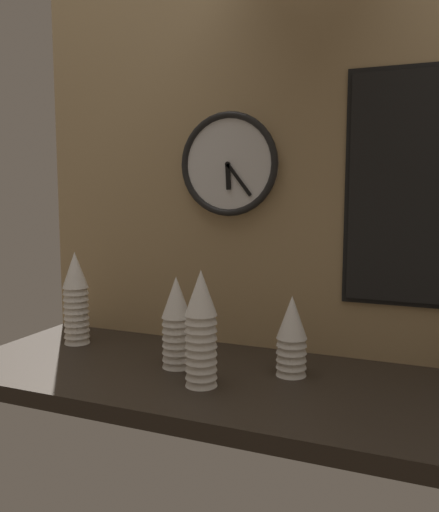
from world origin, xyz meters
The scene contains 8 objects.
ground_plane centered at (0.00, 0.00, -0.02)m, with size 1.60×0.56×0.04m, color black.
wall_tiled_back centered at (0.00, 0.27, 0.53)m, with size 1.60×0.03×1.05m.
cup_stack_center_left centered at (-0.24, 0.00, 0.12)m, with size 0.08×0.08×0.24m.
cup_stack_far_left centered at (-0.61, 0.08, 0.14)m, with size 0.08×0.08×0.27m.
cup_stack_center centered at (-0.12, -0.10, 0.14)m, with size 0.08×0.08×0.27m.
cup_stack_center_right centered at (0.05, 0.05, 0.10)m, with size 0.08×0.08×0.20m.
wall_clock centered at (-0.19, 0.23, 0.52)m, with size 0.29×0.03×0.29m.
menu_board centered at (0.36, 0.24, 0.46)m, with size 0.44×0.01×0.60m.
Camera 1 is at (0.39, -1.20, 0.46)m, focal length 38.00 mm.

